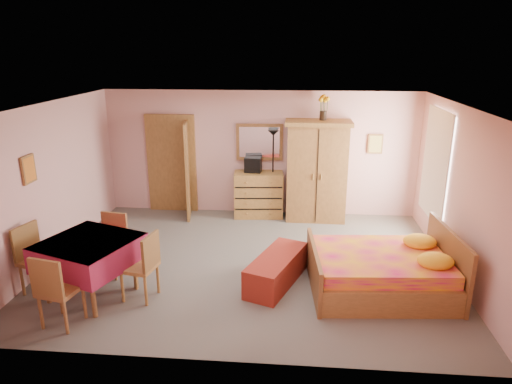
# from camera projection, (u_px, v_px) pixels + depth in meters

# --- Properties ---
(floor) EXTENTS (6.50, 6.50, 0.00)m
(floor) POSITION_uv_depth(u_px,v_px,m) (248.00, 263.00, 7.59)
(floor) COLOR slate
(floor) RESTS_ON ground
(ceiling) EXTENTS (6.50, 6.50, 0.00)m
(ceiling) POSITION_uv_depth(u_px,v_px,m) (248.00, 105.00, 6.80)
(ceiling) COLOR brown
(ceiling) RESTS_ON wall_back
(wall_back) EXTENTS (6.50, 0.10, 2.60)m
(wall_back) POSITION_uv_depth(u_px,v_px,m) (260.00, 153.00, 9.57)
(wall_back) COLOR #D59D9A
(wall_back) RESTS_ON floor
(wall_front) EXTENTS (6.50, 0.10, 2.60)m
(wall_front) POSITION_uv_depth(u_px,v_px,m) (224.00, 258.00, 4.82)
(wall_front) COLOR #D59D9A
(wall_front) RESTS_ON floor
(wall_left) EXTENTS (0.10, 5.00, 2.60)m
(wall_left) POSITION_uv_depth(u_px,v_px,m) (51.00, 183.00, 7.46)
(wall_left) COLOR #D59D9A
(wall_left) RESTS_ON floor
(wall_right) EXTENTS (0.10, 5.00, 2.60)m
(wall_right) POSITION_uv_depth(u_px,v_px,m) (460.00, 194.00, 6.93)
(wall_right) COLOR #D59D9A
(wall_right) RESTS_ON floor
(doorway) EXTENTS (1.06, 0.12, 2.15)m
(doorway) POSITION_uv_depth(u_px,v_px,m) (172.00, 164.00, 9.78)
(doorway) COLOR #9E6B35
(doorway) RESTS_ON floor
(window) EXTENTS (0.08, 1.40, 1.95)m
(window) POSITION_uv_depth(u_px,v_px,m) (436.00, 165.00, 8.02)
(window) COLOR white
(window) RESTS_ON wall_right
(picture_left) EXTENTS (0.04, 0.32, 0.42)m
(picture_left) POSITION_uv_depth(u_px,v_px,m) (28.00, 169.00, 6.77)
(picture_left) COLOR orange
(picture_left) RESTS_ON wall_left
(picture_back) EXTENTS (0.30, 0.04, 0.40)m
(picture_back) POSITION_uv_depth(u_px,v_px,m) (375.00, 144.00, 9.27)
(picture_back) COLOR #D8BF59
(picture_back) RESTS_ON wall_back
(chest_of_drawers) EXTENTS (1.05, 0.59, 0.95)m
(chest_of_drawers) POSITION_uv_depth(u_px,v_px,m) (259.00, 194.00, 9.58)
(chest_of_drawers) COLOR #AE7D3B
(chest_of_drawers) RESTS_ON floor
(wall_mirror) EXTENTS (0.97, 0.08, 0.76)m
(wall_mirror) POSITION_uv_depth(u_px,v_px,m) (259.00, 142.00, 9.45)
(wall_mirror) COLOR silver
(wall_mirror) RESTS_ON wall_back
(stereo) EXTENTS (0.36, 0.27, 0.31)m
(stereo) POSITION_uv_depth(u_px,v_px,m) (253.00, 165.00, 9.43)
(stereo) COLOR black
(stereo) RESTS_ON chest_of_drawers
(floor_lamp) EXTENTS (0.29, 0.29, 1.83)m
(floor_lamp) POSITION_uv_depth(u_px,v_px,m) (273.00, 174.00, 9.49)
(floor_lamp) COLOR black
(floor_lamp) RESTS_ON floor
(wardrobe) EXTENTS (1.32, 0.69, 2.05)m
(wardrobe) POSITION_uv_depth(u_px,v_px,m) (317.00, 171.00, 9.24)
(wardrobe) COLOR olive
(wardrobe) RESTS_ON floor
(sunflower_vase) EXTENTS (0.20, 0.20, 0.50)m
(sunflower_vase) POSITION_uv_depth(u_px,v_px,m) (323.00, 107.00, 8.92)
(sunflower_vase) COLOR yellow
(sunflower_vase) RESTS_ON wardrobe
(bed) EXTENTS (2.14, 1.75, 0.94)m
(bed) POSITION_uv_depth(u_px,v_px,m) (381.00, 261.00, 6.63)
(bed) COLOR #DA1564
(bed) RESTS_ON floor
(bench) EXTENTS (0.94, 1.44, 0.45)m
(bench) POSITION_uv_depth(u_px,v_px,m) (276.00, 270.00, 6.89)
(bench) COLOR maroon
(bench) RESTS_ON floor
(dining_table) EXTENTS (1.50, 1.50, 0.86)m
(dining_table) POSITION_uv_depth(u_px,v_px,m) (91.00, 268.00, 6.49)
(dining_table) COLOR maroon
(dining_table) RESTS_ON floor
(chair_south) EXTENTS (0.54, 0.54, 1.00)m
(chair_south) POSITION_uv_depth(u_px,v_px,m) (60.00, 289.00, 5.79)
(chair_south) COLOR #A16436
(chair_south) RESTS_ON floor
(chair_north) EXTENTS (0.50, 0.50, 0.96)m
(chair_north) POSITION_uv_depth(u_px,v_px,m) (109.00, 246.00, 7.10)
(chair_north) COLOR #A76B38
(chair_north) RESTS_ON floor
(chair_west) EXTENTS (0.57, 0.57, 1.02)m
(chair_west) POSITION_uv_depth(u_px,v_px,m) (40.00, 260.00, 6.56)
(chair_west) COLOR #965D33
(chair_west) RESTS_ON floor
(chair_east) EXTENTS (0.52, 0.52, 0.99)m
(chair_east) POSITION_uv_depth(u_px,v_px,m) (139.00, 266.00, 6.41)
(chair_east) COLOR #AF773B
(chair_east) RESTS_ON floor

